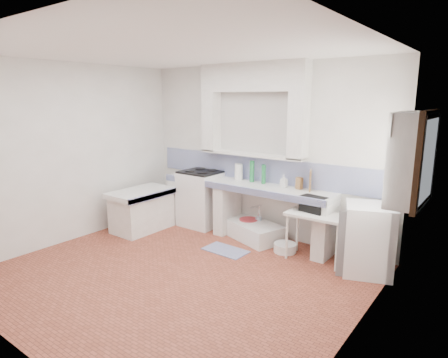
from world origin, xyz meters
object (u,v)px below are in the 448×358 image
Objects in this scene: stove at (202,199)px; fridge at (368,239)px; sink at (252,231)px; side_table at (316,237)px.

stove is 3.00m from fridge.
sink is 1.24× the size of side_table.
fridge is at bearing 1.86° from side_table.
stove is 1.17× the size of side_table.
fridge is (1.88, -0.16, 0.34)m from sink.
side_table is at bearing -6.42° from stove.
fridge is (2.99, -0.20, -0.02)m from stove.
side_table reaches higher than sink.
fridge is (0.70, 0.04, 0.12)m from side_table.
sink is at bearing 168.44° from side_table.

